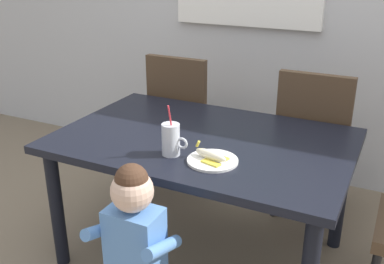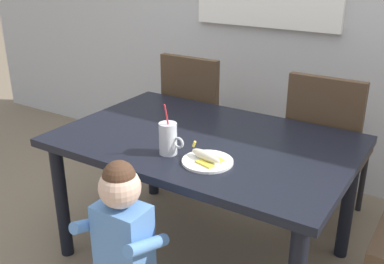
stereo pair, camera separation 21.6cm
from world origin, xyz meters
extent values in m
plane|color=#7A6B56|center=(0.00, 0.00, 0.00)|extent=(24.00, 24.00, 0.00)
cube|color=black|center=(0.00, 0.00, 0.69)|extent=(1.47, 0.97, 0.04)
cylinder|color=black|center=(-0.65, -0.40, 0.34)|extent=(0.07, 0.07, 0.67)
cylinder|color=black|center=(-0.65, 0.40, 0.34)|extent=(0.07, 0.07, 0.67)
cylinder|color=black|center=(0.65, 0.40, 0.34)|extent=(0.07, 0.07, 0.67)
cube|color=#4C3826|center=(-0.46, 0.77, 0.45)|extent=(0.44, 0.44, 0.06)
cube|color=#4C3826|center=(-0.46, 0.57, 0.72)|extent=(0.42, 0.05, 0.48)
cylinder|color=black|center=(-0.27, 0.96, 0.21)|extent=(0.04, 0.04, 0.42)
cylinder|color=black|center=(-0.65, 0.96, 0.21)|extent=(0.04, 0.04, 0.42)
cylinder|color=black|center=(-0.27, 0.58, 0.21)|extent=(0.04, 0.04, 0.42)
cylinder|color=black|center=(-0.65, 0.58, 0.21)|extent=(0.04, 0.04, 0.42)
cube|color=#4C3826|center=(0.43, 0.75, 0.45)|extent=(0.44, 0.44, 0.06)
cube|color=#4C3826|center=(0.43, 0.55, 0.72)|extent=(0.42, 0.05, 0.48)
cylinder|color=black|center=(0.62, 0.94, 0.21)|extent=(0.04, 0.04, 0.42)
cylinder|color=black|center=(0.24, 0.94, 0.21)|extent=(0.04, 0.04, 0.42)
cylinder|color=black|center=(0.62, 0.56, 0.21)|extent=(0.04, 0.04, 0.42)
cylinder|color=black|center=(0.24, 0.56, 0.21)|extent=(0.04, 0.04, 0.42)
cylinder|color=black|center=(0.89, 0.21, 0.21)|extent=(0.04, 0.04, 0.42)
cube|color=#598CD1|center=(-0.01, -0.64, 0.49)|extent=(0.22, 0.15, 0.30)
sphere|color=beige|center=(-0.01, -0.64, 0.72)|extent=(0.17, 0.17, 0.17)
sphere|color=#472D1E|center=(-0.01, -0.64, 0.77)|extent=(0.13, 0.13, 0.13)
cylinder|color=#598CD1|center=(-0.15, -0.66, 0.52)|extent=(0.05, 0.24, 0.13)
cylinder|color=#598CD1|center=(0.13, -0.66, 0.52)|extent=(0.05, 0.24, 0.13)
cylinder|color=silver|center=(-0.05, -0.25, 0.79)|extent=(0.08, 0.08, 0.15)
cylinder|color=#B2D184|center=(-0.05, -0.25, 0.76)|extent=(0.07, 0.07, 0.08)
torus|color=silver|center=(0.01, -0.25, 0.78)|extent=(0.06, 0.01, 0.06)
cylinder|color=#E5333F|center=(-0.04, -0.26, 0.85)|extent=(0.01, 0.06, 0.22)
cylinder|color=white|center=(0.16, -0.24, 0.72)|extent=(0.23, 0.23, 0.01)
ellipsoid|color=#F4EAC6|center=(0.15, -0.24, 0.74)|extent=(0.18, 0.09, 0.04)
cube|color=yellow|center=(0.17, -0.29, 0.73)|extent=(0.10, 0.05, 0.01)
cube|color=yellow|center=(0.18, -0.21, 0.73)|extent=(0.10, 0.05, 0.01)
cylinder|color=yellow|center=(0.08, -0.23, 0.78)|extent=(0.03, 0.02, 0.03)
camera|label=1|loc=(0.87, -1.90, 1.58)|focal=41.80mm
camera|label=2|loc=(1.05, -1.79, 1.58)|focal=41.80mm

